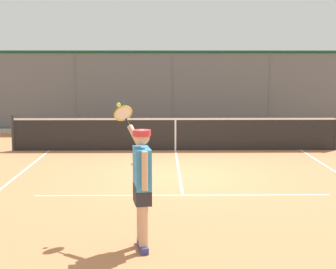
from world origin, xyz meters
TOP-DOWN VIEW (x-y plane):
  - ground_plane at (0.00, 0.00)m, footprint 60.00×60.00m
  - court_line_markings at (0.00, 2.04)m, footprint 7.55×9.72m
  - fence_backdrop at (-0.00, -8.32)m, footprint 17.46×1.37m
  - tennis_net at (0.00, -3.53)m, footprint 9.70×0.09m
  - tennis_player at (0.70, 4.76)m, footprint 0.63×1.35m
  - tennis_ball_by_sideline at (1.16, -1.32)m, footprint 0.07×0.07m

SIDE VIEW (x-z plane):
  - ground_plane at x=0.00m, z-range 0.00..0.00m
  - court_line_markings at x=0.00m, z-range 0.00..0.01m
  - tennis_ball_by_sideline at x=1.16m, z-range 0.00..0.07m
  - tennis_net at x=0.00m, z-range -0.04..1.03m
  - tennis_player at x=0.70m, z-range 0.00..1.99m
  - fence_backdrop at x=0.00m, z-range -0.01..3.02m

